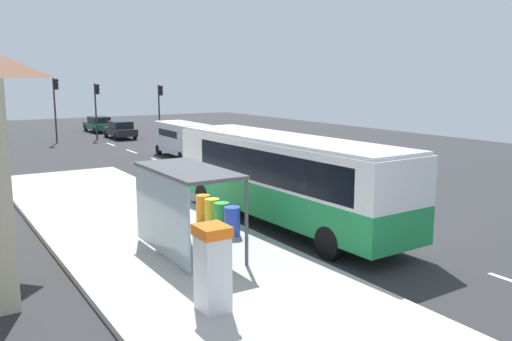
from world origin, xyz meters
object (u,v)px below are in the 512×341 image
traffic_light_near_side (160,103)px  traffic_light_far_side (56,100)px  white_van (182,137)px  sedan_far (120,129)px  recycling_bin_yellow (212,212)px  bus_shelter (178,189)px  bus (283,175)px  recycling_bin_orange (203,208)px  traffic_light_median (97,102)px  recycling_bin_blue (232,221)px  sedan_near (99,124)px  recycling_bin_green (222,217)px  ticket_machine (213,268)px

traffic_light_near_side → traffic_light_far_side: 8.65m
white_van → sedan_far: bearing=89.6°
recycling_bin_yellow → bus_shelter: size_ratio=0.24×
bus → recycling_bin_orange: size_ratio=11.67×
white_van → traffic_light_median: bearing=97.6°
bus → sedan_far: (4.01, 30.72, -1.05)m
recycling_bin_orange → bus_shelter: bearing=-127.8°
bus → traffic_light_median: traffic_light_median is taller
bus → white_van: 17.87m
sedan_far → recycling_bin_blue: size_ratio=4.66×
recycling_bin_blue → sedan_near: bearing=80.3°
white_van → sedan_far: (0.10, 13.29, -0.55)m
sedan_far → recycling_bin_green: bearing=-102.0°
sedan_far → bus_shelter: size_ratio=1.11×
bus_shelter → traffic_light_far_side: bearing=84.0°
recycling_bin_yellow → bus_shelter: 3.41m
traffic_light_far_side → sedan_far: bearing=6.8°
recycling_bin_green → recycling_bin_blue: bearing=-90.0°
white_van → recycling_bin_yellow: size_ratio=5.52×
recycling_bin_green → traffic_light_median: bearing=81.5°
sedan_near → recycling_bin_yellow: 37.22m
traffic_light_near_side → traffic_light_median: traffic_light_median is taller
traffic_light_median → recycling_bin_green: bearing=-98.5°
white_van → recycling_bin_green: 18.55m
recycling_bin_green → traffic_light_far_side: bearing=87.9°
white_van → ticket_machine: bearing=-112.7°
ticket_machine → recycling_bin_orange: (3.19, 6.87, -0.52)m
ticket_machine → recycling_bin_orange: 7.59m
recycling_bin_green → recycling_bin_orange: 1.40m
white_van → traffic_light_near_side: size_ratio=1.13×
recycling_bin_green → bus_shelter: (-2.21, -1.45, 1.44)m
recycling_bin_orange → recycling_bin_yellow: bearing=-90.0°
bus → ticket_machine: 7.89m
recycling_bin_orange → bus_shelter: 3.89m
recycling_bin_blue → traffic_light_far_side: (1.10, 30.75, 2.82)m
white_van → traffic_light_median: (-1.80, 13.45, 1.85)m
bus → bus_shelter: bus is taller
recycling_bin_green → bus_shelter: size_ratio=0.24×
ticket_machine → recycling_bin_blue: bearing=56.2°
sedan_near → traffic_light_near_side: bearing=-68.4°
recycling_bin_yellow → traffic_light_median: size_ratio=0.20×
white_van → recycling_bin_orange: 17.25m
recycling_bin_green → traffic_light_far_side: 30.20m
bus → sedan_far: size_ratio=2.51×
recycling_bin_green → white_van: bearing=69.8°
ticket_machine → traffic_light_near_side: (12.89, 34.72, 1.94)m
traffic_light_near_side → bus_shelter: (-11.92, -30.70, -1.01)m
sedan_near → bus_shelter: size_ratio=1.11×
recycling_bin_blue → traffic_light_far_side: size_ratio=0.18×
recycling_bin_green → recycling_bin_yellow: 0.70m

